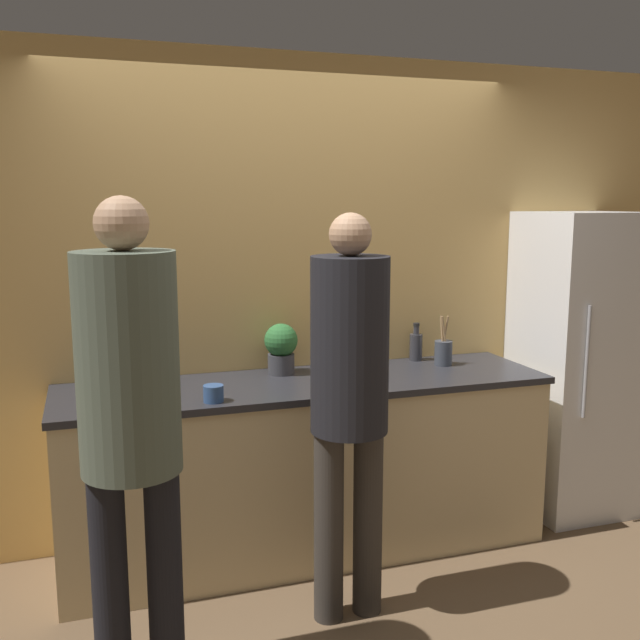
% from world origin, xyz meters
% --- Properties ---
extents(ground_plane, '(14.00, 14.00, 0.00)m').
position_xyz_m(ground_plane, '(0.00, 0.00, 0.00)').
color(ground_plane, brown).
extents(wall_back, '(5.20, 0.06, 2.60)m').
position_xyz_m(wall_back, '(0.00, 0.73, 1.30)').
color(wall_back, '#E0B266').
rests_on(wall_back, ground_plane).
extents(counter, '(2.51, 0.71, 0.92)m').
position_xyz_m(counter, '(0.00, 0.39, 0.46)').
color(counter, beige).
rests_on(counter, ground_plane).
extents(refrigerator, '(0.62, 0.63, 1.77)m').
position_xyz_m(refrigerator, '(1.68, 0.40, 0.88)').
color(refrigerator, white).
rests_on(refrigerator, ground_plane).
extents(person_left, '(0.35, 0.35, 1.85)m').
position_xyz_m(person_left, '(-0.93, -0.53, 1.11)').
color(person_left, black).
rests_on(person_left, ground_plane).
extents(person_center, '(0.33, 0.33, 1.78)m').
position_xyz_m(person_center, '(-0.01, -0.27, 1.06)').
color(person_center, '#38332D').
rests_on(person_center, ground_plane).
extents(fruit_bowl, '(0.29, 0.29, 0.15)m').
position_xyz_m(fruit_bowl, '(0.20, 0.31, 0.98)').
color(fruit_bowl, brown).
rests_on(fruit_bowl, counter).
extents(utensil_crock, '(0.10, 0.10, 0.28)m').
position_xyz_m(utensil_crock, '(0.83, 0.47, 0.99)').
color(utensil_crock, '#3D424C').
rests_on(utensil_crock, counter).
extents(bottle_dark, '(0.07, 0.07, 0.22)m').
position_xyz_m(bottle_dark, '(0.74, 0.63, 1.01)').
color(bottle_dark, '#333338').
rests_on(bottle_dark, counter).
extents(cup_blue, '(0.09, 0.09, 0.08)m').
position_xyz_m(cup_blue, '(-0.52, 0.13, 0.96)').
color(cup_blue, '#335184').
rests_on(cup_blue, counter).
extents(cup_red, '(0.09, 0.09, 0.08)m').
position_xyz_m(cup_red, '(-0.90, 0.24, 0.96)').
color(cup_red, '#A33D33').
rests_on(cup_red, counter).
extents(potted_plant, '(0.18, 0.18, 0.27)m').
position_xyz_m(potted_plant, '(-0.09, 0.56, 1.07)').
color(potted_plant, '#3D3D42').
rests_on(potted_plant, counter).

